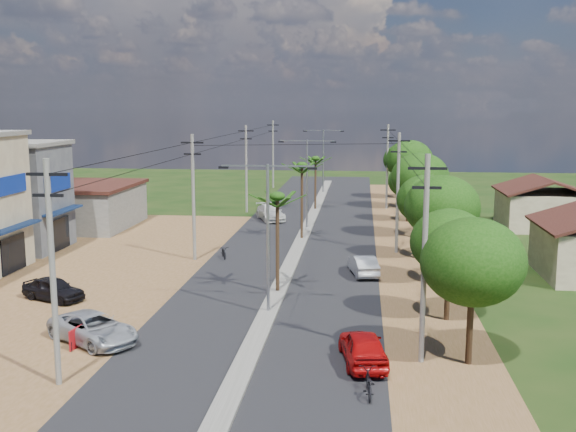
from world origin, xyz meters
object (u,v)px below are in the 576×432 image
Objects in this scene: roadside_sign at (76,338)px; car_white_far at (270,213)px; moto_rider_east at (368,384)px; car_parked_silver at (93,329)px; car_silver_mid at (363,265)px; car_parked_dark at (53,289)px; car_red_near at (363,348)px.

car_white_far is at bearing 89.55° from roadside_sign.
moto_rider_east is (9.08, -39.10, -0.22)m from car_white_far.
car_parked_silver is at bearing -117.82° from car_white_far.
roadside_sign is at bearing -179.81° from car_parked_silver.
car_silver_mid is 3.42× the size of roadside_sign.
car_white_far is 1.29× the size of car_parked_dark.
car_parked_dark is at bearing 128.20° from roadside_sign.
roadside_sign is (-4.12, -35.36, -0.24)m from car_white_far.
car_parked_silver reaches higher than moto_rider_east.
car_white_far is 35.60m from roadside_sign.
roadside_sign is (4.47, -7.16, -0.17)m from car_parked_dark.
car_parked_dark is at bearing 71.36° from car_parked_silver.
car_red_near is at bearing -97.94° from car_white_far.
car_silver_mid reaches higher than car_parked_dark.
car_white_far is at bearing -85.30° from car_red_near.
car_parked_dark is (-17.47, -7.74, -0.00)m from car_silver_mid.
roadside_sign is at bearing -11.41° from car_red_near.
car_white_far reaches higher than car_silver_mid.
roadside_sign is at bearing -118.49° from car_white_far.
moto_rider_east is (0.20, -18.64, -0.16)m from car_silver_mid.
car_white_far reaches higher than moto_rider_east.
car_red_near is 0.88× the size of car_parked_silver.
car_white_far is (-8.88, 35.86, -0.01)m from car_red_near.
car_white_far is at bearing -78.40° from car_silver_mid.
car_parked_silver is at bearing -119.77° from car_parked_dark.
car_parked_dark is at bearing -128.79° from car_white_far.
car_red_near is 15.40m from car_silver_mid.
car_red_near is at bearing -62.27° from car_parked_silver.
car_silver_mid is at bearing -93.03° from moto_rider_east.
car_silver_mid is 19.77m from roadside_sign.
car_red_near is 1.07× the size of car_silver_mid.
car_white_far reaches higher than car_parked_dark.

